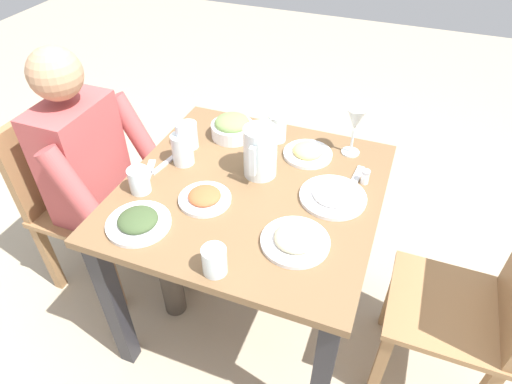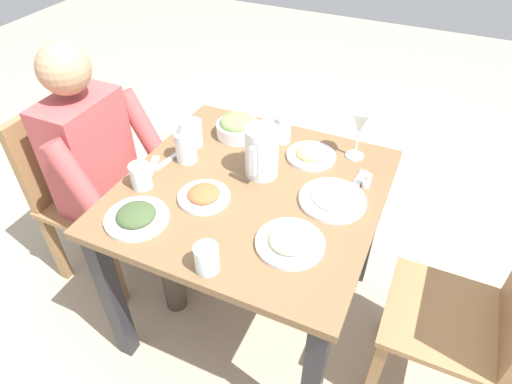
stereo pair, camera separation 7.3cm
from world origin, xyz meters
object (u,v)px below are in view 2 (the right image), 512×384
at_px(dining_table, 251,213).
at_px(plate_yoghurt, 333,198).
at_px(water_glass_near_left, 282,128).
at_px(oil_carafe, 186,147).
at_px(plate_beans, 290,241).
at_px(chair_far, 477,317).
at_px(salad_bowl, 237,126).
at_px(water_glass_by_pitcher, 141,176).
at_px(plate_rice_curry, 204,195).
at_px(salt_shaker, 367,181).
at_px(water_pitcher, 262,152).
at_px(chair_near, 80,186).
at_px(water_glass_center, 193,133).
at_px(plate_fries, 311,154).
at_px(diner_near, 110,171).
at_px(wine_glass, 360,125).
at_px(water_glass_far_right, 207,258).
at_px(plate_dolmas, 136,216).

relative_size(dining_table, plate_yoghurt, 3.90).
xyz_separation_m(dining_table, water_glass_near_left, (-0.32, -0.01, 0.18)).
bearing_deg(dining_table, oil_carafe, -99.73).
relative_size(dining_table, plate_beans, 4.18).
height_order(chair_far, salad_bowl, chair_far).
bearing_deg(water_glass_by_pitcher, oil_carafe, 163.02).
height_order(plate_rice_curry, plate_beans, plate_beans).
bearing_deg(salad_bowl, salt_shaker, 78.59).
height_order(water_pitcher, plate_rice_curry, water_pitcher).
relative_size(chair_near, chair_far, 1.00).
distance_m(chair_near, water_glass_center, 0.62).
distance_m(dining_table, plate_fries, 0.32).
height_order(chair_near, salad_bowl, chair_near).
bearing_deg(salad_bowl, water_glass_by_pitcher, -20.37).
distance_m(diner_near, wine_glass, 1.01).
bearing_deg(water_glass_far_right, dining_table, -174.09).
bearing_deg(wine_glass, water_pitcher, -48.69).
relative_size(chair_near, plate_dolmas, 4.11).
bearing_deg(water_glass_by_pitcher, diner_near, -114.44).
xyz_separation_m(chair_near, oil_carafe, (-0.08, 0.53, 0.31)).
xyz_separation_m(water_glass_center, salt_shaker, (-0.02, 0.69, -0.03)).
bearing_deg(salt_shaker, plate_rice_curry, -59.31).
xyz_separation_m(chair_near, water_glass_by_pitcher, (0.12, 0.47, 0.30)).
relative_size(plate_dolmas, salt_shaker, 3.85).
relative_size(salad_bowl, plate_yoghurt, 0.75).
relative_size(water_glass_far_right, water_glass_by_pitcher, 0.97).
height_order(plate_yoghurt, plate_dolmas, plate_dolmas).
bearing_deg(water_glass_by_pitcher, chair_near, -104.51).
height_order(salad_bowl, water_glass_by_pitcher, same).
relative_size(salad_bowl, salt_shaker, 3.18).
bearing_deg(plate_yoghurt, oil_carafe, -90.43).
xyz_separation_m(dining_table, water_glass_far_right, (0.39, 0.04, 0.17)).
relative_size(plate_beans, salt_shaker, 3.96).
distance_m(salad_bowl, water_glass_far_right, 0.71).
bearing_deg(salad_bowl, oil_carafe, -23.20).
relative_size(plate_rice_curry, water_glass_by_pitcher, 1.97).
xyz_separation_m(water_glass_center, water_glass_near_left, (-0.17, 0.31, 0.00)).
relative_size(water_glass_center, salt_shaker, 1.97).
xyz_separation_m(diner_near, plate_rice_curry, (0.09, 0.50, 0.12)).
bearing_deg(diner_near, chair_far, 90.26).
height_order(chair_near, oil_carafe, oil_carafe).
bearing_deg(salt_shaker, chair_near, -80.50).
xyz_separation_m(dining_table, plate_yoghurt, (-0.05, 0.28, 0.14)).
distance_m(water_glass_near_left, oil_carafe, 0.39).
bearing_deg(plate_fries, wine_glass, 117.08).
xyz_separation_m(plate_fries, water_glass_center, (0.11, -0.45, 0.04)).
height_order(water_glass_center, water_glass_far_right, water_glass_center).
xyz_separation_m(diner_near, salt_shaker, (-0.20, 0.99, 0.13)).
bearing_deg(diner_near, wine_glass, 111.98).
xyz_separation_m(plate_fries, plate_beans, (0.46, 0.09, -0.00)).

